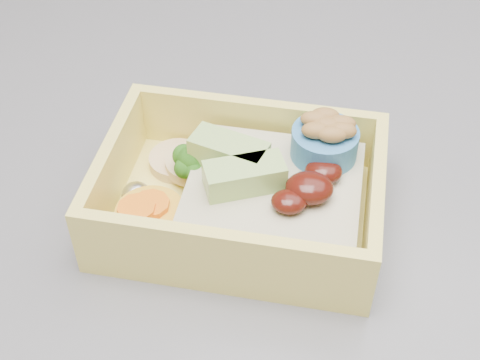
{
  "coord_description": "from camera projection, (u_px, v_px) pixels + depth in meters",
  "views": [
    {
      "loc": [
        -0.15,
        -0.49,
        1.25
      ],
      "look_at": [
        -0.17,
        -0.19,
        0.95
      ],
      "focal_mm": 50.0,
      "sensor_mm": 36.0,
      "label": 1
    }
  ],
  "objects": [
    {
      "name": "bento_box",
      "position": [
        249.0,
        192.0,
        0.43
      ],
      "size": [
        0.19,
        0.15,
        0.07
      ],
      "rotation": [
        0.0,
        0.0,
        -0.11
      ],
      "color": "#EDDB62",
      "rests_on": "island"
    }
  ]
}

